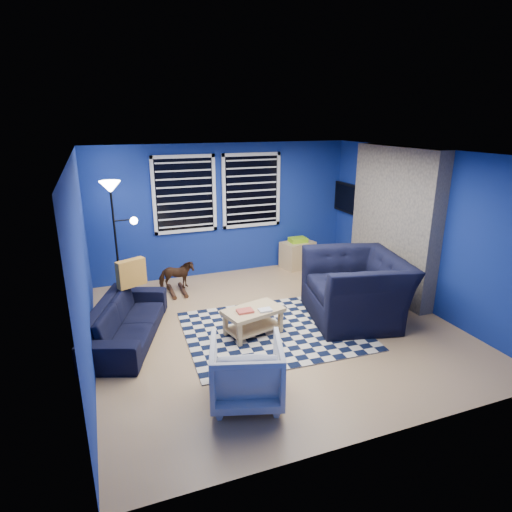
{
  "coord_description": "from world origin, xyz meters",
  "views": [
    {
      "loc": [
        -2.25,
        -5.25,
        2.92
      ],
      "look_at": [
        -0.17,
        0.3,
        1.01
      ],
      "focal_mm": 30.0,
      "sensor_mm": 36.0,
      "label": 1
    }
  ],
  "objects": [
    {
      "name": "cabinet",
      "position": [
        1.47,
        2.25,
        0.28
      ],
      "size": [
        0.72,
        0.57,
        0.62
      ],
      "rotation": [
        0.0,
        0.0,
        0.24
      ],
      "color": "#D9AF7A",
      "rests_on": "floor"
    },
    {
      "name": "wall_right",
      "position": [
        2.5,
        0.0,
        1.25
      ],
      "size": [
        0.0,
        5.0,
        5.0
      ],
      "primitive_type": "plane",
      "rotation": [
        1.57,
        0.0,
        -1.57
      ],
      "color": "navy",
      "rests_on": "floor"
    },
    {
      "name": "tv",
      "position": [
        2.45,
        2.0,
        1.4
      ],
      "size": [
        0.07,
        1.0,
        0.58
      ],
      "color": "black",
      "rests_on": "wall_right"
    },
    {
      "name": "fireplace",
      "position": [
        2.36,
        0.5,
        1.2
      ],
      "size": [
        0.65,
        2.0,
        2.5
      ],
      "color": "gray",
      "rests_on": "floor"
    },
    {
      "name": "armchair_bent",
      "position": [
        -0.96,
        -1.5,
        0.35
      ],
      "size": [
        0.95,
        0.96,
        0.71
      ],
      "primitive_type": "imported",
      "rotation": [
        0.0,
        0.0,
        2.84
      ],
      "color": "gray",
      "rests_on": "floor"
    },
    {
      "name": "rug",
      "position": [
        -0.07,
        -0.16,
        0.01
      ],
      "size": [
        2.59,
        2.11,
        0.02
      ],
      "primitive_type": "cube",
      "rotation": [
        0.0,
        0.0,
        -0.04
      ],
      "color": "black",
      "rests_on": "floor"
    },
    {
      "name": "wall_back",
      "position": [
        0.0,
        2.5,
        1.25
      ],
      "size": [
        5.0,
        0.0,
        5.0
      ],
      "primitive_type": "plane",
      "rotation": [
        1.57,
        0.0,
        0.0
      ],
      "color": "navy",
      "rests_on": "floor"
    },
    {
      "name": "throw_pillow",
      "position": [
        -1.9,
        0.9,
        0.76
      ],
      "size": [
        0.44,
        0.29,
        0.41
      ],
      "primitive_type": "cube",
      "rotation": [
        0.0,
        0.0,
        0.43
      ],
      "color": "gold",
      "rests_on": "sofa"
    },
    {
      "name": "ceiling",
      "position": [
        0.0,
        0.0,
        2.5
      ],
      "size": [
        5.0,
        5.0,
        0.0
      ],
      "primitive_type": "plane",
      "rotation": [
        3.14,
        0.0,
        0.0
      ],
      "color": "white",
      "rests_on": "wall_back"
    },
    {
      "name": "armchair_big",
      "position": [
        1.25,
        -0.18,
        0.49
      ],
      "size": [
        1.75,
        1.6,
        0.98
      ],
      "primitive_type": "imported",
      "rotation": [
        0.0,
        0.0,
        -1.78
      ],
      "color": "black",
      "rests_on": "floor"
    },
    {
      "name": "floor_lamp",
      "position": [
        -2.02,
        1.89,
        1.63
      ],
      "size": [
        0.54,
        0.33,
        1.98
      ],
      "color": "black",
      "rests_on": "floor"
    },
    {
      "name": "window_right",
      "position": [
        0.55,
        2.46,
        1.6
      ],
      "size": [
        1.17,
        0.06,
        1.42
      ],
      "color": "black",
      "rests_on": "wall_back"
    },
    {
      "name": "window_left",
      "position": [
        -0.75,
        2.46,
        1.6
      ],
      "size": [
        1.17,
        0.06,
        1.42
      ],
      "color": "black",
      "rests_on": "wall_back"
    },
    {
      "name": "sofa",
      "position": [
        -2.05,
        0.35,
        0.28
      ],
      "size": [
        2.06,
        1.35,
        0.56
      ],
      "primitive_type": "imported",
      "rotation": [
        0.0,
        0.0,
        1.23
      ],
      "color": "black",
      "rests_on": "floor"
    },
    {
      "name": "floor",
      "position": [
        0.0,
        0.0,
        0.0
      ],
      "size": [
        5.0,
        5.0,
        0.0
      ],
      "primitive_type": "plane",
      "color": "tan",
      "rests_on": "ground"
    },
    {
      "name": "coffee_table",
      "position": [
        -0.38,
        -0.15,
        0.28
      ],
      "size": [
        0.91,
        0.66,
        0.41
      ],
      "rotation": [
        0.0,
        0.0,
        0.25
      ],
      "color": "#D9AF7A",
      "rests_on": "rug"
    },
    {
      "name": "wall_left",
      "position": [
        -2.5,
        0.0,
        1.25
      ],
      "size": [
        0.0,
        5.0,
        5.0
      ],
      "primitive_type": "plane",
      "rotation": [
        1.57,
        0.0,
        1.57
      ],
      "color": "navy",
      "rests_on": "floor"
    },
    {
      "name": "rocking_horse",
      "position": [
        -1.1,
        1.75,
        0.32
      ],
      "size": [
        0.32,
        0.62,
        0.51
      ],
      "primitive_type": "imported",
      "rotation": [
        0.0,
        0.0,
        1.49
      ],
      "color": "#442A16",
      "rests_on": "floor"
    }
  ]
}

